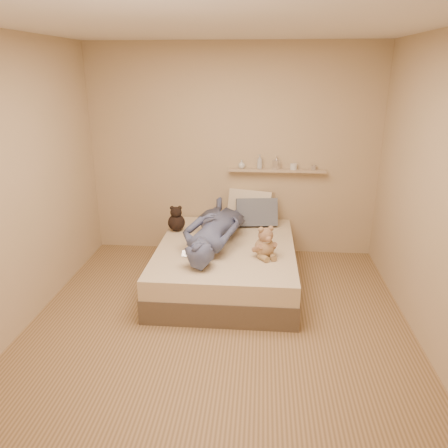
# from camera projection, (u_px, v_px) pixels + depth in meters

# --- Properties ---
(room) EXTENTS (3.80, 3.80, 3.80)m
(room) POSITION_uv_depth(u_px,v_px,m) (217.00, 194.00, 3.64)
(room) COLOR #9A774F
(room) RESTS_ON ground
(bed) EXTENTS (1.50, 1.90, 0.45)m
(bed) POSITION_uv_depth(u_px,v_px,m) (226.00, 264.00, 4.88)
(bed) COLOR brown
(bed) RESTS_ON floor
(game_console) EXTENTS (0.17, 0.07, 0.06)m
(game_console) POSITION_uv_depth(u_px,v_px,m) (190.00, 254.00, 4.21)
(game_console) COLOR silver
(game_console) RESTS_ON bed
(teddy_bear) EXTENTS (0.27, 0.28, 0.34)m
(teddy_bear) POSITION_uv_depth(u_px,v_px,m) (265.00, 244.00, 4.46)
(teddy_bear) COLOR tan
(teddy_bear) RESTS_ON bed
(dark_plush) EXTENTS (0.20, 0.20, 0.31)m
(dark_plush) POSITION_uv_depth(u_px,v_px,m) (176.00, 220.00, 5.20)
(dark_plush) COLOR black
(dark_plush) RESTS_ON bed
(pillow_cream) EXTENTS (0.60, 0.41, 0.43)m
(pillow_cream) POSITION_uv_depth(u_px,v_px,m) (250.00, 206.00, 5.49)
(pillow_cream) COLOR beige
(pillow_cream) RESTS_ON bed
(pillow_grey) EXTENTS (0.53, 0.30, 0.37)m
(pillow_grey) POSITION_uv_depth(u_px,v_px,m) (257.00, 212.00, 5.37)
(pillow_grey) COLOR slate
(pillow_grey) RESTS_ON bed
(person) EXTENTS (0.79, 1.65, 0.38)m
(person) POSITION_uv_depth(u_px,v_px,m) (215.00, 227.00, 4.80)
(person) COLOR #4A5374
(person) RESTS_ON bed
(wall_shelf) EXTENTS (1.20, 0.12, 0.03)m
(wall_shelf) POSITION_uv_depth(u_px,v_px,m) (277.00, 170.00, 5.39)
(wall_shelf) COLOR tan
(wall_shelf) RESTS_ON wall_back
(shelf_bottles) EXTENTS (0.97, 0.11, 0.18)m
(shelf_bottles) POSITION_uv_depth(u_px,v_px,m) (269.00, 164.00, 5.37)
(shelf_bottles) COLOR silver
(shelf_bottles) RESTS_ON wall_shelf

